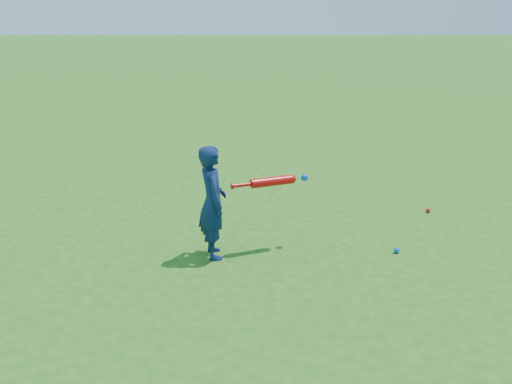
{
  "coord_description": "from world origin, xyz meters",
  "views": [
    {
      "loc": [
        1.04,
        -6.21,
        2.68
      ],
      "look_at": [
        1.04,
        -0.29,
        0.68
      ],
      "focal_mm": 40.0,
      "sensor_mm": 36.0,
      "label": 1
    }
  ],
  "objects_px": {
    "bat_swing": "(275,181)",
    "ground_ball_red": "(428,210)",
    "child": "(213,202)",
    "ground_ball_blue": "(397,250)"
  },
  "relations": [
    {
      "from": "ground_ball_red",
      "to": "bat_swing",
      "type": "relative_size",
      "value": 0.07
    },
    {
      "from": "child",
      "to": "ground_ball_blue",
      "type": "relative_size",
      "value": 19.54
    },
    {
      "from": "child",
      "to": "ground_ball_red",
      "type": "relative_size",
      "value": 20.37
    },
    {
      "from": "bat_swing",
      "to": "ground_ball_blue",
      "type": "bearing_deg",
      "value": -27.36
    },
    {
      "from": "ground_ball_red",
      "to": "bat_swing",
      "type": "distance_m",
      "value": 2.48
    },
    {
      "from": "ground_ball_red",
      "to": "ground_ball_blue",
      "type": "bearing_deg",
      "value": -119.3
    },
    {
      "from": "ground_ball_red",
      "to": "bat_swing",
      "type": "bearing_deg",
      "value": -151.35
    },
    {
      "from": "ground_ball_blue",
      "to": "ground_ball_red",
      "type": "bearing_deg",
      "value": 60.7
    },
    {
      "from": "bat_swing",
      "to": "ground_ball_red",
      "type": "bearing_deg",
      "value": 7.23
    },
    {
      "from": "ground_ball_blue",
      "to": "bat_swing",
      "type": "relative_size",
      "value": 0.07
    }
  ]
}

